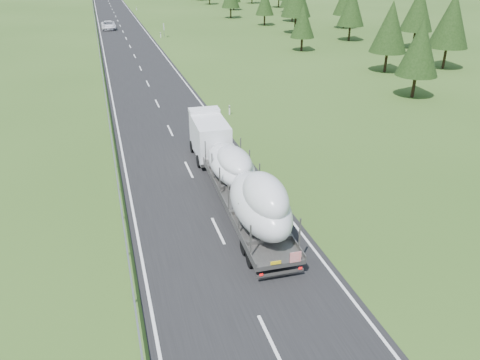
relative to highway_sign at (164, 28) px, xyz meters
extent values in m
plane|color=#304F1A|center=(-7.20, -80.00, -1.81)|extent=(400.00, 400.00, 0.00)
cube|color=black|center=(-7.20, 20.00, -1.80)|extent=(10.00, 400.00, 0.02)
cube|color=slate|center=(-12.50, 20.00, -1.21)|extent=(0.08, 400.00, 0.32)
cube|color=silver|center=(-0.70, -50.00, -1.31)|extent=(0.12, 0.07, 1.00)
cube|color=black|center=(-0.70, -50.00, -0.99)|extent=(0.13, 0.08, 0.12)
cube|color=silver|center=(-0.70, 0.00, -1.31)|extent=(0.12, 0.07, 1.00)
cube|color=black|center=(-0.70, 0.00, -0.99)|extent=(0.13, 0.08, 0.12)
cube|color=silver|center=(-0.70, 50.00, -1.31)|extent=(0.12, 0.07, 1.00)
cube|color=black|center=(-0.70, 50.00, -0.99)|extent=(0.13, 0.08, 0.12)
cylinder|color=slate|center=(0.00, 0.00, -0.81)|extent=(0.08, 0.08, 2.00)
cube|color=silver|center=(0.00, 0.00, 0.19)|extent=(0.05, 0.90, 1.20)
cylinder|color=black|center=(33.88, -38.33, -0.06)|extent=(0.36, 0.36, 3.49)
cone|color=black|center=(33.88, -38.33, 4.79)|extent=(5.43, 5.43, 7.28)
cylinder|color=black|center=(39.13, -23.76, -0.08)|extent=(0.36, 0.36, 3.45)
cone|color=black|center=(39.13, -23.76, 4.71)|extent=(5.37, 5.37, 7.19)
cylinder|color=black|center=(32.49, -13.48, -0.22)|extent=(0.36, 0.36, 3.17)
cone|color=black|center=(32.49, -13.48, 4.19)|extent=(4.94, 4.94, 6.61)
cylinder|color=black|center=(39.14, 1.16, -0.16)|extent=(0.36, 0.36, 3.29)
cylinder|color=black|center=(32.65, 14.64, 0.14)|extent=(0.36, 0.36, 3.91)
cylinder|color=black|center=(39.18, 32.94, 0.03)|extent=(0.36, 0.36, 3.68)
cylinder|color=black|center=(40.97, 45.60, -0.02)|extent=(0.36, 0.36, 3.58)
cylinder|color=black|center=(20.90, -49.73, -0.34)|extent=(0.36, 0.36, 2.94)
cone|color=black|center=(20.90, -49.73, 3.75)|extent=(4.58, 4.58, 6.13)
cylinder|color=black|center=(24.81, -37.84, -0.22)|extent=(0.36, 0.36, 3.17)
cone|color=black|center=(24.81, -37.84, 4.18)|extent=(4.93, 4.93, 6.61)
cylinder|color=black|center=(20.00, -20.26, -0.54)|extent=(0.36, 0.36, 2.55)
cone|color=black|center=(20.00, -20.26, 3.00)|extent=(3.96, 3.96, 5.30)
cylinder|color=black|center=(26.27, -2.35, 0.11)|extent=(0.36, 0.36, 3.84)
cylinder|color=black|center=(24.17, 10.40, -0.49)|extent=(0.36, 0.36, 2.64)
cone|color=black|center=(24.17, 10.40, 3.18)|extent=(4.11, 4.11, 5.50)
cylinder|color=black|center=(20.39, 25.20, -0.34)|extent=(0.36, 0.36, 2.93)
cylinder|color=black|center=(26.09, 42.62, -0.50)|extent=(0.36, 0.36, 2.61)
cube|color=white|center=(-5.13, -60.40, 0.04)|extent=(2.58, 4.93, 2.72)
cube|color=black|center=(-5.13, -57.92, 0.52)|extent=(2.24, 0.15, 1.36)
cube|color=white|center=(-5.13, -58.26, 1.54)|extent=(2.46, 1.24, 0.29)
cube|color=#605D5A|center=(-5.13, -61.37, -1.27)|extent=(2.52, 2.99, 0.24)
cylinder|color=black|center=(-6.25, -58.65, -1.32)|extent=(0.37, 0.98, 0.97)
cylinder|color=black|center=(-4.02, -58.65, -1.32)|extent=(0.37, 0.98, 0.97)
cylinder|color=black|center=(-6.25, -61.76, -1.32)|extent=(0.37, 0.98, 0.97)
cylinder|color=black|center=(-4.02, -61.76, -1.32)|extent=(0.37, 0.98, 0.97)
cube|color=#605D5A|center=(-5.13, -69.62, -0.91)|extent=(3.05, 13.68, 0.25)
cube|color=#605D5A|center=(-6.43, -69.62, -0.67)|extent=(0.48, 13.60, 0.23)
cube|color=#605D5A|center=(-3.84, -69.62, -0.67)|extent=(0.48, 13.60, 0.23)
cube|color=#605D5A|center=(-6.43, -75.45, 0.13)|extent=(0.07, 0.07, 1.85)
cube|color=#605D5A|center=(-3.84, -75.45, 0.13)|extent=(0.07, 0.07, 1.85)
cube|color=#605D5A|center=(-6.43, -73.12, 0.13)|extent=(0.07, 0.07, 1.85)
cube|color=#605D5A|center=(-3.84, -73.12, 0.13)|extent=(0.07, 0.07, 1.85)
cube|color=#605D5A|center=(-6.43, -70.79, 0.13)|extent=(0.07, 0.07, 1.85)
cube|color=#605D5A|center=(-3.84, -70.79, 0.13)|extent=(0.07, 0.07, 1.85)
cube|color=#605D5A|center=(-6.43, -68.46, 0.13)|extent=(0.07, 0.07, 1.85)
cube|color=#605D5A|center=(-3.84, -68.46, 0.13)|extent=(0.07, 0.07, 1.85)
cube|color=#605D5A|center=(-6.43, -66.13, 0.13)|extent=(0.07, 0.07, 1.85)
cube|color=#605D5A|center=(-3.84, -66.13, 0.13)|extent=(0.07, 0.07, 1.85)
cube|color=#605D5A|center=(-6.43, -63.80, 0.13)|extent=(0.07, 0.07, 1.85)
cube|color=#605D5A|center=(-3.84, -63.80, 0.13)|extent=(0.07, 0.07, 1.85)
cylinder|color=black|center=(-6.20, -74.87, -1.32)|extent=(0.42, 0.98, 0.97)
cylinder|color=black|center=(-4.07, -74.87, -1.32)|extent=(0.42, 0.98, 0.97)
cylinder|color=black|center=(-6.20, -73.70, -1.32)|extent=(0.42, 0.98, 0.97)
cylinder|color=black|center=(-4.07, -73.70, -1.32)|extent=(0.42, 0.98, 0.97)
cube|color=#605D5A|center=(-5.13, -76.38, -1.37)|extent=(2.43, 0.19, 0.12)
cube|color=red|center=(-4.41, -76.44, -0.50)|extent=(0.58, 0.06, 0.58)
cube|color=yellow|center=(-5.43, -76.44, -0.64)|extent=(0.54, 0.06, 0.17)
cube|color=red|center=(-6.15, -76.44, -1.23)|extent=(0.18, 0.06, 0.10)
cube|color=red|center=(-4.11, -76.44, -1.23)|extent=(0.18, 0.06, 0.10)
ellipsoid|color=white|center=(-5.13, -72.73, 0.57)|extent=(3.07, 6.70, 2.72)
ellipsoid|color=white|center=(-5.13, -73.56, 1.52)|extent=(2.31, 4.25, 2.17)
ellipsoid|color=white|center=(-5.13, -66.13, 0.13)|extent=(2.95, 6.80, 1.83)
ellipsoid|color=white|center=(-5.13, -66.97, 0.77)|extent=(2.21, 4.32, 1.46)
imported|color=white|center=(-9.85, 14.00, -0.94)|extent=(2.88, 6.23, 1.73)
camera|label=1|loc=(-12.65, -93.86, 12.94)|focal=35.00mm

